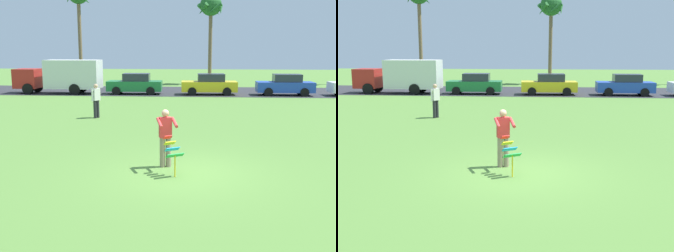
% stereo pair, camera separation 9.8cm
% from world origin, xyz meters
% --- Properties ---
extents(ground_plane, '(120.00, 120.00, 0.00)m').
position_xyz_m(ground_plane, '(0.00, 0.00, 0.00)').
color(ground_plane, '#568438').
extents(road_strip, '(120.00, 8.00, 0.01)m').
position_xyz_m(road_strip, '(0.00, 22.67, 0.01)').
color(road_strip, '#2D2D33').
rests_on(road_strip, ground).
extents(person_kite_flyer, '(0.67, 0.75, 1.73)m').
position_xyz_m(person_kite_flyer, '(-0.58, 0.59, 0.95)').
color(person_kite_flyer, gray).
rests_on(person_kite_flyer, ground).
extents(kite_held, '(0.63, 0.73, 1.09)m').
position_xyz_m(kite_held, '(-0.32, -0.22, 0.72)').
color(kite_held, red).
rests_on(kite_held, ground).
extents(parked_truck_red_cab, '(6.73, 2.19, 2.62)m').
position_xyz_m(parked_truck_red_cab, '(-10.29, 20.27, 1.41)').
color(parked_truck_red_cab, '#B2231E').
rests_on(parked_truck_red_cab, ground).
extents(parked_car_green, '(4.24, 1.91, 1.60)m').
position_xyz_m(parked_car_green, '(-4.60, 20.27, 0.77)').
color(parked_car_green, '#1E7238').
rests_on(parked_car_green, ground).
extents(parked_car_yellow, '(4.26, 1.96, 1.60)m').
position_xyz_m(parked_car_yellow, '(1.13, 20.27, 0.77)').
color(parked_car_yellow, yellow).
rests_on(parked_car_yellow, ground).
extents(parked_car_blue, '(4.22, 1.88, 1.60)m').
position_xyz_m(parked_car_blue, '(6.82, 20.27, 0.77)').
color(parked_car_blue, '#2347B7').
rests_on(parked_car_blue, ground).
extents(palm_tree_right_near, '(2.58, 2.71, 8.72)m').
position_xyz_m(palm_tree_right_near, '(1.36, 30.27, 7.29)').
color(palm_tree_right_near, brown).
rests_on(palm_tree_right_near, ground).
extents(person_walker_near, '(0.38, 0.49, 1.73)m').
position_xyz_m(person_walker_near, '(-4.83, 9.09, 0.93)').
color(person_walker_near, '#26262B').
rests_on(person_walker_near, ground).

